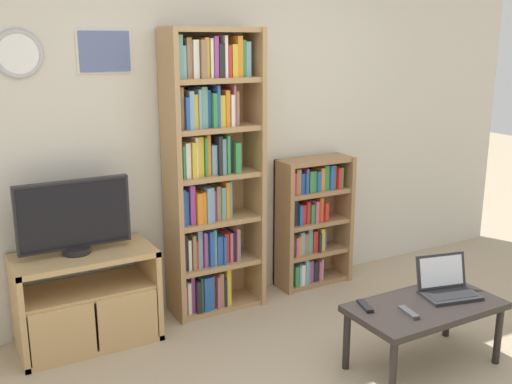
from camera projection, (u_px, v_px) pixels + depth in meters
The scene contains 9 objects.
wall_back at pixel (203, 132), 4.38m from camera, with size 6.12×0.09×2.60m.
tv_stand at pixel (87, 299), 3.91m from camera, with size 0.89×0.45×0.63m.
television at pixel (74, 217), 3.78m from camera, with size 0.71×0.18×0.48m.
bookshelf_tall at pixel (208, 172), 4.27m from camera, with size 0.68×0.31×2.04m.
bookshelf_short at pixel (310, 221), 4.84m from camera, with size 0.62×0.25×1.05m.
coffee_table at pixel (425, 311), 3.62m from camera, with size 0.94×0.49×0.41m.
laptop at pixel (446, 285), 3.74m from camera, with size 0.39×0.32×0.23m.
remote_near_laptop at pixel (409, 312), 3.47m from camera, with size 0.07×0.16×0.02m.
remote_far_from_laptop at pixel (365, 306), 3.56m from camera, with size 0.09×0.17×0.02m.
Camera 1 is at (-1.80, -2.07, 1.96)m, focal length 42.00 mm.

